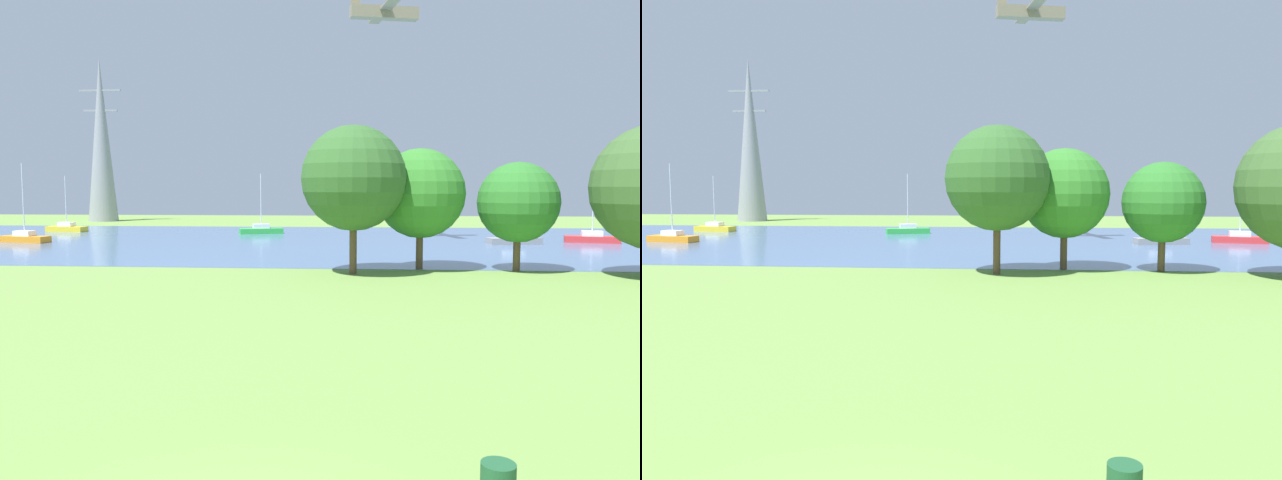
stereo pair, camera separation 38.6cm
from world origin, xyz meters
TOP-DOWN VIEW (x-y plane):
  - ground_plane at (0.00, 22.00)m, footprint 160.00×160.00m
  - water_surface at (0.00, 50.00)m, footprint 140.00×40.00m
  - sailboat_gray at (15.30, 47.71)m, footprint 5.00×2.41m
  - sailboat_green at (-9.87, 58.29)m, footprint 5.03×3.01m
  - sailboat_orange at (-30.28, 46.12)m, footprint 5.00×2.41m
  - sailboat_red at (23.02, 50.00)m, footprint 5.01×2.51m
  - sailboat_yellow at (-33.24, 59.77)m, footprint 4.99×2.35m
  - tree_west_near at (1.09, 28.00)m, footprint 6.29×6.29m
  - tree_east_near at (5.23, 30.30)m, footprint 5.64×5.64m
  - tree_east_far at (11.19, 30.00)m, footprint 4.97×4.97m
  - electricity_pylon at (-38.48, 81.37)m, footprint 6.40×4.40m
  - light_aircraft at (3.35, 49.59)m, footprint 6.48×8.43m

SIDE VIEW (x-z plane):
  - ground_plane at x=0.00m, z-range 0.00..0.00m
  - water_surface at x=0.00m, z-range 0.00..0.02m
  - sailboat_gray at x=15.30m, z-range -2.26..3.15m
  - sailboat_red at x=23.02m, z-range -2.68..3.59m
  - sailboat_yellow at x=-33.24m, z-range -2.79..3.71m
  - sailboat_green at x=-9.87m, z-range -2.88..3.80m
  - sailboat_orange at x=-30.28m, z-range -3.24..4.17m
  - tree_east_far at x=11.19m, z-range 0.88..7.64m
  - tree_east_near at x=5.23m, z-range 0.99..8.62m
  - tree_west_near at x=1.09m, z-range 1.29..10.16m
  - electricity_pylon at x=-38.48m, z-range 0.01..24.75m
  - light_aircraft at x=3.35m, z-range 20.31..22.41m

